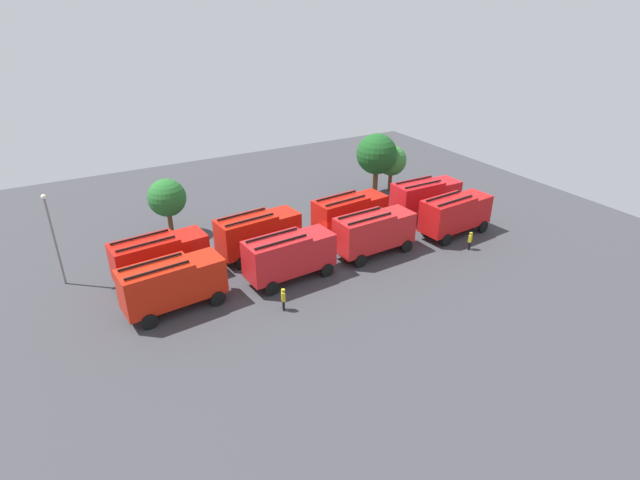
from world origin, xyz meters
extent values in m
plane|color=#38383D|center=(0.00, 0.00, 0.00)|extent=(63.07, 63.07, 0.00)
cube|color=red|center=(-10.44, -1.93, 2.10)|extent=(2.43, 2.70, 2.60)
cube|color=#8C9EAD|center=(-9.39, -1.82, 2.41)|extent=(0.29, 2.12, 1.46)
cube|color=red|center=(-13.92, -2.27, 2.25)|extent=(5.02, 2.96, 2.90)
cube|color=black|center=(-13.99, -1.58, 3.82)|extent=(4.31, 0.54, 0.12)
cube|color=black|center=(-13.85, -2.95, 3.82)|extent=(4.31, 0.54, 0.12)
cube|color=silver|center=(-9.24, -1.81, 0.95)|extent=(0.43, 2.38, 0.28)
cylinder|color=black|center=(-10.36, -0.71, 0.55)|extent=(1.13, 0.46, 1.10)
cylinder|color=black|center=(-10.12, -3.10, 0.55)|extent=(1.13, 0.46, 1.10)
cylinder|color=black|center=(-15.23, -1.19, 0.55)|extent=(1.13, 0.46, 1.10)
cylinder|color=black|center=(-15.00, -3.58, 0.55)|extent=(1.13, 0.46, 1.10)
cube|color=red|center=(-1.59, -2.21, 2.10)|extent=(2.38, 2.65, 2.60)
cube|color=#8C9EAD|center=(-0.55, -2.14, 2.41)|extent=(0.23, 2.13, 1.46)
cube|color=red|center=(-5.08, -2.47, 2.25)|extent=(4.97, 2.84, 2.90)
cube|color=black|center=(-5.13, -1.78, 3.82)|extent=(4.32, 0.43, 0.12)
cube|color=black|center=(-5.03, -3.15, 3.82)|extent=(4.32, 0.43, 0.12)
cube|color=silver|center=(-0.40, -2.13, 0.95)|extent=(0.37, 2.38, 0.28)
cylinder|color=black|center=(-1.48, -1.00, 0.55)|extent=(1.12, 0.43, 1.10)
cylinder|color=black|center=(-1.31, -3.40, 0.55)|extent=(1.12, 0.43, 1.10)
cylinder|color=black|center=(-6.37, -1.36, 0.55)|extent=(1.12, 0.43, 1.10)
cylinder|color=black|center=(-6.19, -3.75, 0.55)|extent=(1.12, 0.43, 1.10)
cube|color=red|center=(6.45, -1.98, 2.10)|extent=(2.33, 2.61, 2.60)
cube|color=#8C9EAD|center=(7.50, -1.92, 2.41)|extent=(0.19, 2.13, 1.46)
cube|color=red|center=(2.96, -2.16, 2.25)|extent=(4.92, 2.75, 2.90)
cube|color=black|center=(2.92, -1.47, 3.82)|extent=(4.32, 0.35, 0.12)
cube|color=black|center=(3.00, -2.85, 3.82)|extent=(4.32, 0.35, 0.12)
cube|color=silver|center=(7.65, -1.91, 0.95)|extent=(0.32, 2.38, 0.28)
cylinder|color=black|center=(6.59, -0.77, 0.55)|extent=(1.12, 0.41, 1.10)
cylinder|color=black|center=(6.72, -3.16, 0.55)|extent=(1.12, 0.41, 1.10)
cylinder|color=black|center=(1.70, -1.02, 0.55)|extent=(1.12, 0.41, 1.10)
cylinder|color=black|center=(1.82, -3.42, 0.55)|extent=(1.12, 0.41, 1.10)
cube|color=red|center=(15.12, -2.28, 2.10)|extent=(2.42, 2.69, 2.60)
cube|color=#8C9EAD|center=(16.16, -2.18, 2.41)|extent=(0.27, 2.12, 1.46)
cube|color=red|center=(11.63, -2.60, 2.25)|extent=(5.01, 2.93, 2.90)
cube|color=black|center=(11.57, -1.92, 3.82)|extent=(4.31, 0.52, 0.12)
cube|color=black|center=(11.69, -3.29, 3.82)|extent=(4.31, 0.52, 0.12)
cube|color=silver|center=(16.31, -2.17, 0.95)|extent=(0.42, 2.38, 0.28)
cylinder|color=black|center=(15.20, -1.07, 0.55)|extent=(1.13, 0.45, 1.10)
cylinder|color=black|center=(15.42, -3.46, 0.55)|extent=(1.13, 0.45, 1.10)
cylinder|color=black|center=(10.33, -1.52, 0.55)|extent=(1.13, 0.45, 1.10)
cylinder|color=black|center=(10.55, -3.91, 0.55)|extent=(1.13, 0.45, 1.10)
cube|color=red|center=(-10.25, 2.41, 2.10)|extent=(2.45, 2.72, 2.60)
cube|color=#8C9EAD|center=(-9.21, 2.51, 2.41)|extent=(0.30, 2.12, 1.46)
cube|color=red|center=(-13.73, 2.04, 2.25)|extent=(5.03, 2.99, 2.90)
cube|color=black|center=(-13.80, 2.73, 3.82)|extent=(4.31, 0.57, 0.12)
cube|color=black|center=(-13.66, 1.36, 3.82)|extent=(4.31, 0.57, 0.12)
cube|color=silver|center=(-9.06, 2.53, 0.95)|extent=(0.45, 2.38, 0.28)
cylinder|color=black|center=(-10.18, 3.62, 0.55)|extent=(1.13, 0.46, 1.10)
cylinder|color=black|center=(-9.93, 1.23, 0.55)|extent=(1.13, 0.46, 1.10)
cylinder|color=black|center=(-15.05, 3.11, 0.55)|extent=(1.13, 0.46, 1.10)
cylinder|color=black|center=(-14.80, 0.72, 0.55)|extent=(1.13, 0.46, 1.10)
cube|color=red|center=(-2.09, 2.71, 2.10)|extent=(2.44, 2.71, 2.60)
cube|color=#8C9EAD|center=(-1.05, 2.82, 2.41)|extent=(0.30, 2.12, 1.46)
cube|color=red|center=(-5.57, 2.35, 2.25)|extent=(5.03, 2.98, 2.90)
cube|color=black|center=(-5.64, 3.04, 3.82)|extent=(4.31, 0.56, 0.12)
cube|color=black|center=(-5.50, 1.67, 3.82)|extent=(4.31, 0.56, 0.12)
cube|color=silver|center=(-0.90, 2.83, 0.95)|extent=(0.44, 2.38, 0.28)
cylinder|color=black|center=(-2.02, 3.93, 0.55)|extent=(1.13, 0.46, 1.10)
cylinder|color=black|center=(-1.77, 1.54, 0.55)|extent=(1.13, 0.46, 1.10)
cylinder|color=black|center=(-6.89, 3.42, 0.55)|extent=(1.13, 0.46, 1.10)
cylinder|color=black|center=(-6.64, 1.04, 0.55)|extent=(1.13, 0.46, 1.10)
cube|color=red|center=(6.80, 2.44, 2.10)|extent=(2.43, 2.70, 2.60)
cube|color=#8C9EAD|center=(7.85, 2.54, 2.41)|extent=(0.28, 2.12, 1.46)
cube|color=red|center=(3.32, 2.11, 2.25)|extent=(5.01, 2.94, 2.90)
cube|color=black|center=(3.25, 2.80, 3.82)|extent=(4.31, 0.53, 0.12)
cube|color=black|center=(3.38, 1.43, 3.82)|extent=(4.31, 0.53, 0.12)
cube|color=silver|center=(8.00, 2.56, 0.95)|extent=(0.42, 2.38, 0.28)
cylinder|color=black|center=(6.89, 3.66, 0.55)|extent=(1.13, 0.45, 1.10)
cylinder|color=black|center=(7.12, 1.27, 0.55)|extent=(1.13, 0.45, 1.10)
cylinder|color=black|center=(2.01, 3.19, 0.55)|extent=(1.13, 0.45, 1.10)
cylinder|color=black|center=(2.24, 0.81, 0.55)|extent=(1.13, 0.45, 1.10)
cube|color=red|center=(15.50, 2.06, 2.10)|extent=(2.21, 2.51, 2.60)
cube|color=#8C9EAD|center=(16.55, 2.07, 2.41)|extent=(0.08, 2.13, 1.46)
cube|color=red|center=(12.00, 2.06, 2.25)|extent=(4.81, 2.51, 2.90)
cube|color=black|center=(12.00, 2.74, 3.82)|extent=(4.32, 0.13, 0.12)
cube|color=black|center=(12.00, 1.37, 3.82)|extent=(4.32, 0.13, 0.12)
cube|color=silver|center=(16.70, 2.07, 0.95)|extent=(0.21, 2.38, 0.28)
cylinder|color=black|center=(15.69, 3.26, 0.55)|extent=(1.10, 0.35, 1.10)
cylinder|color=black|center=(15.70, 0.86, 0.55)|extent=(1.10, 0.35, 1.10)
cylinder|color=black|center=(10.79, 3.25, 0.55)|extent=(1.10, 0.35, 1.10)
cylinder|color=black|center=(10.80, 0.85, 0.55)|extent=(1.10, 0.35, 1.10)
cylinder|color=black|center=(-0.29, 1.09, 0.38)|extent=(0.16, 0.16, 0.75)
cylinder|color=black|center=(-0.19, 1.27, 0.38)|extent=(0.16, 0.16, 0.75)
cube|color=#B7140F|center=(-0.24, 1.18, 1.08)|extent=(0.41, 0.48, 0.66)
sphere|color=tan|center=(-0.24, 1.18, 1.52)|extent=(0.21, 0.21, 0.21)
cylinder|color=#B7140F|center=(-0.24, 1.18, 1.60)|extent=(0.27, 0.27, 0.06)
cylinder|color=black|center=(12.38, 4.83, 0.42)|extent=(0.16, 0.16, 0.83)
cylinder|color=black|center=(12.53, 4.98, 0.42)|extent=(0.16, 0.16, 0.83)
cube|color=gold|center=(12.45, 4.90, 1.19)|extent=(0.46, 0.47, 0.72)
sphere|color=#9E704C|center=(12.45, 4.90, 1.67)|extent=(0.23, 0.23, 0.23)
cylinder|color=gold|center=(12.45, 4.90, 1.76)|extent=(0.29, 0.29, 0.07)
cylinder|color=black|center=(11.70, -5.53, 0.37)|extent=(0.16, 0.16, 0.74)
cylinder|color=black|center=(11.89, -5.43, 0.37)|extent=(0.16, 0.16, 0.74)
cube|color=gold|center=(11.79, -5.48, 1.06)|extent=(0.48, 0.41, 0.64)
sphere|color=#9E704C|center=(11.79, -5.48, 1.48)|extent=(0.21, 0.21, 0.21)
cylinder|color=gold|center=(11.79, -5.48, 1.57)|extent=(0.26, 0.26, 0.06)
cylinder|color=black|center=(-6.34, -6.09, 0.39)|extent=(0.16, 0.16, 0.78)
cylinder|color=black|center=(-6.28, -5.89, 0.39)|extent=(0.16, 0.16, 0.78)
cube|color=gold|center=(-6.31, -5.99, 1.11)|extent=(0.35, 0.47, 0.68)
sphere|color=#9E704C|center=(-6.31, -5.99, 1.56)|extent=(0.22, 0.22, 0.22)
cylinder|color=gold|center=(-6.31, -5.99, 1.65)|extent=(0.27, 0.27, 0.07)
cylinder|color=brown|center=(-9.91, 10.36, 1.07)|extent=(0.43, 0.43, 2.13)
sphere|color=#236628|center=(-9.91, 10.36, 3.59)|extent=(3.42, 3.42, 3.42)
cylinder|color=brown|center=(12.40, 9.63, 1.36)|extent=(0.54, 0.54, 2.72)
sphere|color=#19511E|center=(12.40, 9.63, 4.58)|extent=(4.36, 4.36, 4.36)
cylinder|color=brown|center=(14.52, 9.75, 1.04)|extent=(0.42, 0.42, 2.08)
sphere|color=#337A33|center=(14.52, 9.75, 3.50)|extent=(3.33, 3.33, 3.33)
cone|color=#F2600C|center=(0.22, 0.18, 0.31)|extent=(0.44, 0.44, 0.62)
cone|color=#F2600C|center=(-9.50, 0.27, 0.29)|extent=(0.41, 0.41, 0.59)
cone|color=#F2600C|center=(-13.82, 3.92, 0.34)|extent=(0.48, 0.48, 0.68)
cylinder|color=slate|center=(-19.34, 5.47, 3.48)|extent=(0.16, 0.16, 6.95)
sphere|color=#F2EFCC|center=(-19.34, 5.47, 7.13)|extent=(0.36, 0.36, 0.36)
camera|label=1|loc=(-18.67, -33.08, 20.03)|focal=28.29mm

